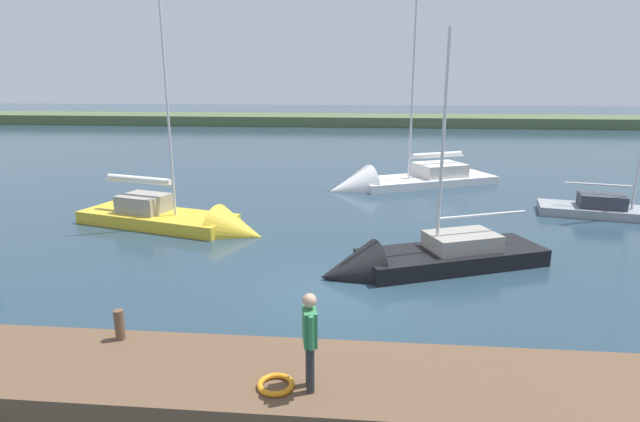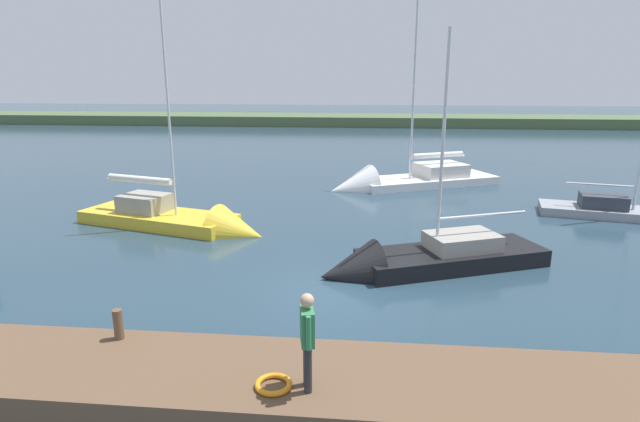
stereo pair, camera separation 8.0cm
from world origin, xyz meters
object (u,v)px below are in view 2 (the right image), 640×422
object	(u,v)px
person_on_dock	(307,334)
sailboat_mid_channel	(397,185)
mooring_post_near	(118,324)
sailboat_inner_slip	(186,226)
life_ring_buoy	(273,384)
sailboat_behind_pier	(416,264)

from	to	relation	value
person_on_dock	sailboat_mid_channel	bearing A→B (deg)	-108.59
sailboat_mid_channel	mooring_post_near	bearing A→B (deg)	45.74
mooring_post_near	sailboat_inner_slip	xyz separation A→B (m)	(2.23, -9.99, -0.88)
life_ring_buoy	person_on_dock	xyz separation A→B (m)	(-0.60, -0.03, 0.99)
mooring_post_near	sailboat_inner_slip	distance (m)	10.28
sailboat_mid_channel	life_ring_buoy	bearing A→B (deg)	56.30
mooring_post_near	sailboat_behind_pier	distance (m)	9.11
sailboat_mid_channel	person_on_dock	size ratio (longest dim) A/B	6.63
sailboat_behind_pier	sailboat_mid_channel	distance (m)	12.63
mooring_post_near	sailboat_behind_pier	bearing A→B (deg)	-136.81
sailboat_mid_channel	person_on_dock	world-z (taller)	sailboat_mid_channel
sailboat_inner_slip	sailboat_mid_channel	world-z (taller)	sailboat_mid_channel
life_ring_buoy	sailboat_behind_pier	bearing A→B (deg)	-112.38
sailboat_behind_pier	person_on_dock	bearing A→B (deg)	49.76
sailboat_inner_slip	sailboat_behind_pier	world-z (taller)	sailboat_inner_slip
mooring_post_near	life_ring_buoy	distance (m)	3.76
mooring_post_near	sailboat_mid_channel	world-z (taller)	sailboat_mid_channel
life_ring_buoy	sailboat_behind_pier	xyz separation A→B (m)	(-3.13, -7.59, -0.53)
sailboat_inner_slip	sailboat_behind_pier	distance (m)	9.62
mooring_post_near	sailboat_inner_slip	size ratio (longest dim) A/B	0.07
mooring_post_near	sailboat_mid_channel	xyz separation A→B (m)	(-6.64, -18.84, -0.85)
sailboat_inner_slip	person_on_dock	xyz separation A→B (m)	(-6.32, 11.35, 1.59)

